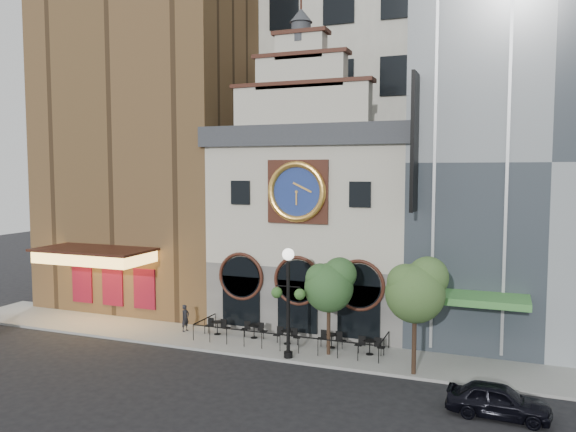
# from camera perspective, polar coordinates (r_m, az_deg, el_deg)

# --- Properties ---
(ground) EXTENTS (120.00, 120.00, 0.00)m
(ground) POSITION_cam_1_polar(r_m,az_deg,el_deg) (29.71, -1.71, -14.51)
(ground) COLOR black
(ground) RESTS_ON ground
(sidewalk) EXTENTS (44.00, 5.00, 0.15)m
(sidewalk) POSITION_cam_1_polar(r_m,az_deg,el_deg) (31.89, 0.08, -13.01)
(sidewalk) COLOR gray
(sidewalk) RESTS_ON ground
(clock_building) EXTENTS (12.60, 8.78, 18.65)m
(clock_building) POSITION_cam_1_polar(r_m,az_deg,el_deg) (35.53, 3.18, -0.29)
(clock_building) COLOR #605E5B
(clock_building) RESTS_ON ground
(theater_building) EXTENTS (14.00, 15.60, 25.00)m
(theater_building) POSITION_cam_1_polar(r_m,az_deg,el_deg) (43.16, -12.69, 8.34)
(theater_building) COLOR brown
(theater_building) RESTS_ON ground
(retail_building) EXTENTS (14.00, 14.40, 20.00)m
(retail_building) POSITION_cam_1_polar(r_m,az_deg,el_deg) (35.89, 24.56, 4.86)
(retail_building) COLOR gray
(retail_building) RESTS_ON ground
(office_tower) EXTENTS (20.00, 16.00, 40.00)m
(office_tower) POSITION_cam_1_polar(r_m,az_deg,el_deg) (48.23, 7.93, 16.89)
(office_tower) COLOR #B8B4A6
(office_tower) RESTS_ON ground
(cafe_railing) EXTENTS (10.60, 2.60, 0.90)m
(cafe_railing) POSITION_cam_1_polar(r_m,az_deg,el_deg) (31.73, 0.08, -12.10)
(cafe_railing) COLOR black
(cafe_railing) RESTS_ON sidewalk
(bistro_0) EXTENTS (1.58, 0.68, 0.90)m
(bistro_0) POSITION_cam_1_polar(r_m,az_deg,el_deg) (33.76, -7.20, -11.08)
(bistro_0) COLOR black
(bistro_0) RESTS_ON sidewalk
(bistro_1) EXTENTS (1.58, 0.68, 0.90)m
(bistro_1) POSITION_cam_1_polar(r_m,az_deg,el_deg) (32.88, -3.47, -11.49)
(bistro_1) COLOR black
(bistro_1) RESTS_ON sidewalk
(bistro_2) EXTENTS (1.58, 0.68, 0.90)m
(bistro_2) POSITION_cam_1_polar(r_m,az_deg,el_deg) (31.73, -0.08, -12.08)
(bistro_2) COLOR black
(bistro_2) RESTS_ON sidewalk
(bistro_3) EXTENTS (1.58, 0.68, 0.90)m
(bistro_3) POSITION_cam_1_polar(r_m,az_deg,el_deg) (31.19, 4.44, -12.40)
(bistro_3) COLOR black
(bistro_3) RESTS_ON sidewalk
(bistro_4) EXTENTS (1.58, 0.68, 0.90)m
(bistro_4) POSITION_cam_1_polar(r_m,az_deg,el_deg) (30.34, 8.30, -12.92)
(bistro_4) COLOR black
(bistro_4) RESTS_ON sidewalk
(car_right) EXTENTS (4.03, 1.75, 1.35)m
(car_right) POSITION_cam_1_polar(r_m,az_deg,el_deg) (24.81, 20.57, -17.11)
(car_right) COLOR black
(car_right) RESTS_ON ground
(pedestrian) EXTENTS (0.48, 0.65, 1.61)m
(pedestrian) POSITION_cam_1_polar(r_m,az_deg,el_deg) (34.59, -10.39, -10.16)
(pedestrian) COLOR black
(pedestrian) RESTS_ON sidewalk
(lamppost) EXTENTS (1.81, 0.63, 5.67)m
(lamppost) POSITION_cam_1_polar(r_m,az_deg,el_deg) (28.80, 0.02, -7.57)
(lamppost) COLOR black
(lamppost) RESTS_ON sidewalk
(tree_left) EXTENTS (2.65, 2.55, 5.11)m
(tree_left) POSITION_cam_1_polar(r_m,az_deg,el_deg) (29.34, 4.27, -6.87)
(tree_left) COLOR #382619
(tree_left) RESTS_ON sidewalk
(tree_right) EXTENTS (2.90, 2.79, 5.58)m
(tree_right) POSITION_cam_1_polar(r_m,az_deg,el_deg) (27.11, 12.91, -7.19)
(tree_right) COLOR #382619
(tree_right) RESTS_ON sidewalk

